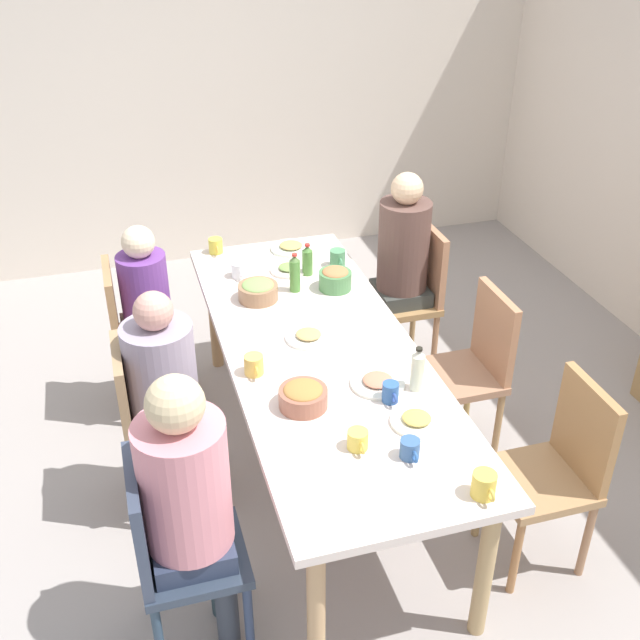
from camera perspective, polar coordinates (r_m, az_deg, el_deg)
The scene contains 32 objects.
ground_plane at distance 4.07m, azimuth 0.00°, elevation -11.01°, with size 6.43×6.43×0.00m, color #9D9591.
wall_left at distance 5.88m, azimuth -7.87°, elevation 16.66°, with size 0.12×5.08×2.60m, color silver.
dining_table at distance 3.65m, azimuth 0.00°, elevation -3.01°, with size 2.43×0.88×0.76m.
chair_0 at distance 4.32m, azimuth -13.61°, elevation -0.77°, with size 0.40×0.40×0.90m.
person_0 at distance 4.25m, azimuth -12.59°, elevation 1.11°, with size 0.30×0.30×1.12m.
chair_1 at distance 3.65m, azimuth -12.59°, elevation -7.19°, with size 0.40×0.40×0.90m.
person_1 at distance 3.54m, azimuth -11.48°, elevation -4.55°, with size 0.32×0.32×1.16m.
chair_2 at distance 4.64m, azimuth 6.95°, elevation 2.22°, with size 0.40×0.40×0.90m.
person_2 at distance 4.50m, azimuth 6.07°, elevation 4.68°, with size 0.30×0.30×1.26m.
chair_3 at distance 4.01m, azimuth 11.35°, elevation -3.13°, with size 0.40×0.40×0.90m.
chair_4 at distance 3.04m, azimuth -11.07°, elevation -16.33°, with size 0.40×0.40×0.90m.
person_4 at distance 2.87m, azimuth -9.78°, elevation -12.61°, with size 0.33×0.33×1.27m.
chair_5 at distance 3.47m, azimuth 17.31°, elevation -10.25°, with size 0.40×0.40×0.90m.
plate_0 at distance 4.54m, azimuth -2.17°, elevation 5.44°, with size 0.24×0.24×0.04m.
plate_1 at distance 4.28m, azimuth -2.36°, elevation 3.81°, with size 0.20×0.20×0.04m.
plate_2 at distance 3.36m, azimuth 4.31°, elevation -4.65°, with size 0.24×0.24×0.04m.
plate_3 at distance 3.16m, azimuth 7.19°, elevation -7.42°, with size 0.22×0.22×0.04m.
plate_4 at distance 3.66m, azimuth -0.86°, elevation -1.23°, with size 0.22×0.22×0.04m.
bowl_0 at distance 3.99m, azimuth -4.64°, elevation 2.20°, with size 0.21×0.21×0.10m.
bowl_1 at distance 4.08m, azimuth 1.14°, elevation 3.10°, with size 0.18×0.18×0.12m.
bowl_2 at distance 3.21m, azimuth -1.27°, elevation -5.69°, with size 0.21×0.21×0.10m.
cup_0 at distance 2.86m, azimuth 12.12°, elevation -11.93°, with size 0.12×0.09×0.10m.
cup_1 at distance 3.42m, azimuth -4.94°, elevation -3.36°, with size 0.12×0.09×0.09m.
cup_2 at distance 2.98m, azimuth 6.72°, elevation -9.53°, with size 0.11×0.08×0.08m.
cup_3 at distance 3.01m, azimuth 2.84°, elevation -8.92°, with size 0.12×0.08×0.08m.
cup_4 at distance 4.23m, azimuth -6.03°, elevation 3.73°, with size 0.12×0.09×0.08m.
cup_5 at distance 3.25m, azimuth 5.28°, elevation -5.41°, with size 0.11×0.07×0.09m.
cup_6 at distance 4.32m, azimuth 1.32°, elevation 4.62°, with size 0.12×0.09×0.10m.
cup_7 at distance 4.52m, azimuth -7.77°, elevation 5.49°, with size 0.12×0.08×0.09m.
bottle_0 at distance 4.22m, azimuth -0.95°, elevation 4.47°, with size 0.06×0.06×0.18m.
bottle_1 at distance 3.30m, azimuth 7.28°, elevation -3.70°, with size 0.06×0.06×0.21m.
bottle_2 at distance 4.04m, azimuth -1.89°, elevation 3.49°, with size 0.06×0.06×0.22m.
Camera 1 is at (2.91, -0.85, 2.72)m, focal length 42.97 mm.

